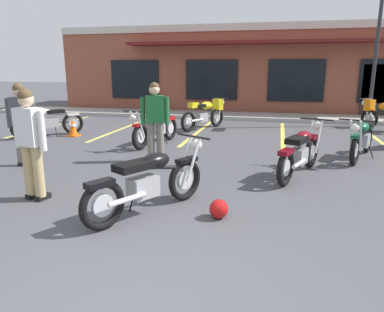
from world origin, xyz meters
name	(u,v)px	position (x,y,z in m)	size (l,w,h in m)	color
ground_plane	(213,176)	(0.00, 3.94, 0.00)	(80.00, 80.00, 0.00)	#47474C
sidewalk_kerb	(249,116)	(0.00, 12.23, 0.07)	(22.00, 1.80, 0.14)	#A8A59E
brick_storefront_building	(257,69)	(0.00, 16.00, 1.88)	(17.66, 6.14, 3.76)	brown
painted_stall_lines	(240,133)	(0.00, 8.63, 0.00)	(13.05, 4.80, 0.01)	#DBCC4C
motorcycle_foreground_classic	(149,181)	(-0.55, 2.04, 0.46)	(1.31, 1.89, 0.98)	black
motorcycle_red_sportbike	(155,127)	(-1.96, 6.43, 0.46)	(0.83, 2.08, 0.98)	black
motorcycle_silver_naked	(205,113)	(-1.19, 9.23, 0.53)	(1.27, 1.91, 0.98)	black
motorcycle_blue_standard	(47,121)	(-5.40, 6.80, 0.46)	(1.54, 1.75, 0.98)	black
motorcycle_orange_scrambler	(301,152)	(1.56, 4.36, 0.46)	(1.07, 2.01, 0.98)	black
motorcycle_cream_vintage	(362,138)	(2.95, 6.03, 0.46)	(1.07, 2.01, 0.98)	black
person_in_black_shirt	(155,117)	(-1.40, 4.79, 0.95)	(0.60, 0.37, 1.68)	black
person_in_shorts_foreground	(30,138)	(-2.42, 2.14, 0.95)	(0.61, 0.33, 1.68)	black
person_by_back_row	(22,120)	(-3.87, 3.82, 0.95)	(0.61, 0.34, 1.68)	black
helmet_on_pavement	(219,209)	(0.42, 2.08, 0.13)	(0.26, 0.26, 0.26)	#B71414
traffic_cone	(73,127)	(-4.73, 7.03, 0.26)	(0.34, 0.34, 0.53)	orange
parking_lot_lamp_post	(380,26)	(4.18, 11.02, 3.27)	(0.24, 0.76, 5.07)	#2D2D33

